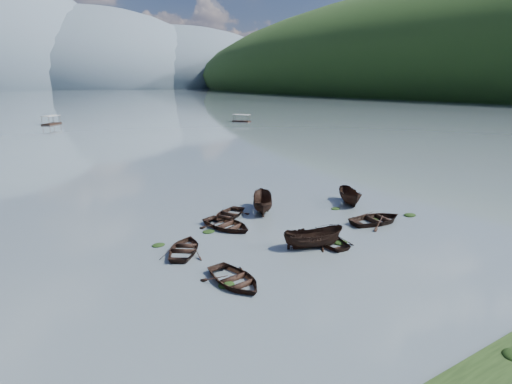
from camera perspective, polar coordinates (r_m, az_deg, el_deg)
ground_plane at (r=29.40m, az=12.40°, el=-9.13°), size 2400.00×2400.00×0.00m
haze_mtn_c at (r=932.76m, az=-22.13°, el=13.64°), size 520.00×520.00×260.00m
haze_mtn_d at (r=979.61m, az=-11.41°, el=14.47°), size 520.00×520.00×220.00m
rowboat_0 at (r=25.42m, az=-3.08°, el=-12.87°), size 3.71×4.87×0.94m
rowboat_1 at (r=30.12m, az=-10.10°, el=-8.38°), size 5.06×5.40×0.91m
rowboat_2 at (r=30.71m, az=8.10°, el=-7.81°), size 4.95×3.17×1.79m
rowboat_3 at (r=31.77m, az=10.13°, el=-7.09°), size 3.38×4.50×0.88m
rowboat_4 at (r=37.05m, az=16.83°, el=-4.21°), size 5.46×4.17×1.06m
rowboat_5 at (r=42.08m, az=13.25°, el=-1.60°), size 3.64×4.90×1.78m
rowboat_6 at (r=34.28m, az=-4.15°, el=-5.16°), size 4.82×5.72×1.01m
rowboat_7 at (r=37.08m, az=-3.97°, el=-3.54°), size 5.31×4.99×0.89m
rowboat_8 at (r=38.56m, az=0.89°, el=-2.75°), size 4.14×5.21×1.91m
weed_clump_0 at (r=25.15m, az=-4.24°, el=-13.22°), size 1.05×0.86×0.23m
weed_clump_1 at (r=32.57m, az=8.24°, el=-6.43°), size 0.87×0.70×0.19m
weed_clump_2 at (r=31.78m, az=11.99°, el=-7.18°), size 1.17×0.93×0.25m
weed_clump_3 at (r=37.72m, az=16.58°, el=-3.84°), size 0.78×0.66×0.17m
weed_clump_4 at (r=39.95m, az=21.13°, el=-3.17°), size 1.21×0.96×0.25m
weed_clump_5 at (r=31.57m, az=-13.76°, el=-7.45°), size 1.00×0.81×0.21m
weed_clump_6 at (r=33.53m, az=-6.80°, el=-5.72°), size 1.03×0.86×0.21m
weed_clump_7 at (r=39.95m, az=11.30°, el=-2.40°), size 0.96×0.77×0.21m
pontoon_centre at (r=132.39m, az=-27.16°, el=8.57°), size 5.93×6.73×2.45m
pontoon_right at (r=126.63m, az=-2.08°, el=10.00°), size 5.04×5.91×2.13m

